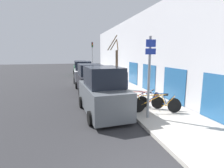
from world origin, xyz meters
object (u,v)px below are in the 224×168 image
bicycle_3 (149,98)px  parked_car_3 (80,68)px  parked_car_0 (103,93)px  parked_car_1 (90,79)px  street_tree (116,70)px  parked_car_2 (83,72)px  pedestrian_near (126,78)px  bicycle_1 (158,102)px  signpost (149,75)px  bicycle_2 (141,101)px  bicycle_0 (156,105)px  traffic_light (92,54)px

bicycle_3 → parked_car_3: 16.69m
parked_car_0 → parked_car_3: (0.16, 16.96, -0.15)m
parked_car_1 → street_tree: bearing=-60.2°
parked_car_2 → street_tree: 8.28m
parked_car_0 → bicycle_3: bearing=5.9°
parked_car_0 → pedestrian_near: bearing=55.0°
bicycle_1 → parked_car_0: (-2.87, 0.48, 0.55)m
parked_car_1 → street_tree: size_ratio=1.14×
signpost → parked_car_2: bearing=98.2°
bicycle_2 → parked_car_0: 2.19m
bicycle_1 → bicycle_0: bearing=171.6°
bicycle_0 → pedestrian_near: 5.69m
bicycle_1 → parked_car_1: bearing=54.5°
bicycle_2 → parked_car_0: size_ratio=0.50×
bicycle_2 → pedestrian_near: bearing=18.2°
bicycle_0 → parked_car_3: size_ratio=0.58×
bicycle_3 → pedestrian_near: (0.02, 4.22, 0.58)m
bicycle_3 → bicycle_2: bearing=97.6°
parked_car_0 → signpost: bearing=-42.8°
parked_car_2 → pedestrian_near: size_ratio=2.89×
bicycle_2 → parked_car_3: (-1.97, 16.96, 0.39)m
parked_car_1 → parked_car_3: size_ratio=1.13×
parked_car_3 → pedestrian_near: bearing=-76.8°
bicycle_3 → street_tree: (-1.26, 2.46, 1.46)m
bicycle_1 → parked_car_1: 6.56m
parked_car_3 → parked_car_0: bearing=-89.7°
parked_car_2 → pedestrian_near: (2.83, -6.31, 0.08)m
street_tree → bicycle_3: bearing=-62.8°
bicycle_2 → traffic_light: size_ratio=0.48×
bicycle_1 → parked_car_3: 17.65m
bicycle_3 → bicycle_0: bearing=140.9°
bicycle_0 → parked_car_2: parked_car_2 is taller
bicycle_0 → bicycle_1: size_ratio=1.20×
signpost → traffic_light: (-0.10, 16.88, 0.92)m
parked_car_2 → parked_car_1: bearing=-86.7°
bicycle_3 → traffic_light: (-1.11, 14.94, 2.53)m
parked_car_3 → pedestrian_near: size_ratio=2.58×
bicycle_1 → street_tree: 3.93m
bicycle_2 → bicycle_3: (0.70, 0.48, -0.03)m
bicycle_2 → bicycle_3: size_ratio=1.19×
bicycle_1 → pedestrian_near: size_ratio=1.25×
bicycle_2 → parked_car_3: bearing=33.5°
parked_car_2 → traffic_light: 5.13m
signpost → bicycle_3: (1.00, 1.94, -1.61)m
parked_car_0 → parked_car_1: (0.02, 5.41, -0.07)m
bicycle_1 → bicycle_2: bicycle_2 is taller
parked_car_0 → parked_car_2: bearing=86.0°
bicycle_0 → pedestrian_near: size_ratio=1.49×
bicycle_2 → traffic_light: (-0.41, 15.42, 2.49)m
parked_car_0 → parked_car_2: (0.01, 11.02, -0.08)m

